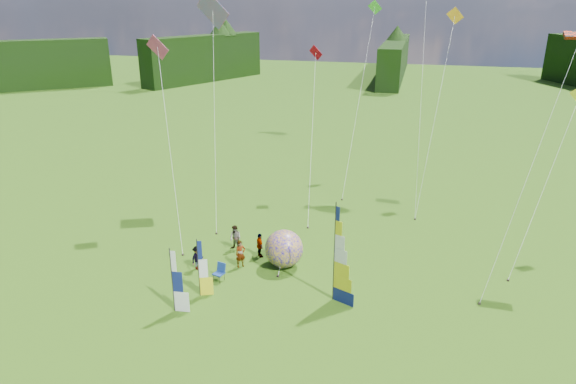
% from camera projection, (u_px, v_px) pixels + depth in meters
% --- Properties ---
extents(ground, '(220.00, 220.00, 0.00)m').
position_uv_depth(ground, '(288.00, 324.00, 25.61)').
color(ground, '#4F8413').
rests_on(ground, ground).
extents(treeline_ring, '(210.00, 210.00, 8.00)m').
position_uv_depth(treeline_ring, '(288.00, 253.00, 24.18)').
color(treeline_ring, black).
rests_on(treeline_ring, ground).
extents(feather_banner_main, '(1.38, 0.68, 5.45)m').
position_uv_depth(feather_banner_main, '(334.00, 254.00, 26.75)').
color(feather_banner_main, navy).
rests_on(feather_banner_main, ground).
extents(side_banner_left, '(0.90, 0.43, 3.32)m').
position_uv_depth(side_banner_left, '(198.00, 269.00, 27.47)').
color(side_banner_left, yellow).
rests_on(side_banner_left, ground).
extents(side_banner_far, '(1.03, 0.18, 3.50)m').
position_uv_depth(side_banner_far, '(172.00, 281.00, 26.08)').
color(side_banner_far, white).
rests_on(side_banner_far, ground).
extents(bol_inflatable, '(2.39, 2.39, 2.31)m').
position_uv_depth(bol_inflatable, '(284.00, 249.00, 30.77)').
color(bol_inflatable, '#190A9A').
rests_on(bol_inflatable, ground).
extents(spectator_a, '(0.74, 0.72, 1.72)m').
position_uv_depth(spectator_a, '(240.00, 254.00, 30.78)').
color(spectator_a, '#66594C').
rests_on(spectator_a, ground).
extents(spectator_b, '(0.90, 0.65, 1.67)m').
position_uv_depth(spectator_b, '(235.00, 238.00, 32.85)').
color(spectator_b, '#66594C').
rests_on(spectator_b, ground).
extents(spectator_c, '(0.62, 1.04, 1.51)m').
position_uv_depth(spectator_c, '(198.00, 258.00, 30.55)').
color(spectator_c, '#66594C').
rests_on(spectator_c, ground).
extents(spectator_d, '(0.85, 0.98, 1.59)m').
position_uv_depth(spectator_d, '(260.00, 245.00, 31.97)').
color(spectator_d, '#66594C').
rests_on(spectator_d, ground).
extents(camp_chair, '(0.76, 0.76, 1.06)m').
position_uv_depth(camp_chair, '(219.00, 273.00, 29.35)').
color(camp_chair, navy).
rests_on(camp_chair, ground).
extents(kite_whale, '(5.60, 14.80, 22.73)m').
position_uv_depth(kite_whale, '(424.00, 52.00, 38.76)').
color(kite_whale, black).
rests_on(kite_whale, ground).
extents(kite_rainbow_delta, '(10.34, 13.93, 16.79)m').
position_uv_depth(kite_rainbow_delta, '(214.00, 102.00, 36.11)').
color(kite_rainbow_delta, '#FF4050').
rests_on(kite_rainbow_delta, ground).
extents(kite_parafoil, '(9.53, 11.69, 15.04)m').
position_uv_depth(kite_parafoil, '(534.00, 153.00, 27.24)').
color(kite_parafoil, '#C21D00').
rests_on(kite_parafoil, ground).
extents(small_kite_red, '(7.27, 11.23, 12.21)m').
position_uv_depth(small_kite_red, '(312.00, 129.00, 38.15)').
color(small_kite_red, red).
rests_on(small_kite_red, ground).
extents(small_kite_orange, '(5.17, 10.26, 15.05)m').
position_uv_depth(small_kite_orange, '(436.00, 108.00, 38.26)').
color(small_kite_orange, orange).
rests_on(small_kite_orange, ground).
extents(small_kite_yellow, '(6.03, 9.03, 10.71)m').
position_uv_depth(small_kite_yellow, '(547.00, 177.00, 30.23)').
color(small_kite_yellow, yellow).
rests_on(small_kite_yellow, ground).
extents(small_kite_pink, '(7.76, 9.62, 13.57)m').
position_uv_depth(small_kite_pink, '(169.00, 138.00, 33.07)').
color(small_kite_pink, '#CB3A71').
rests_on(small_kite_pink, ground).
extents(small_kite_green, '(5.39, 12.54, 15.49)m').
position_uv_depth(small_kite_green, '(360.00, 93.00, 42.98)').
color(small_kite_green, green).
rests_on(small_kite_green, ground).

